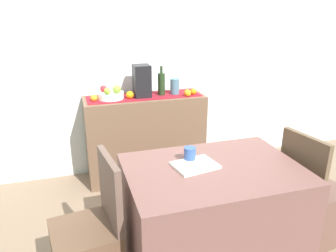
{
  "coord_description": "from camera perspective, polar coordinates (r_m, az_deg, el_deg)",
  "views": [
    {
      "loc": [
        -0.84,
        -2.24,
        1.74
      ],
      "look_at": [
        -0.05,
        0.37,
        0.75
      ],
      "focal_mm": 35.29,
      "sensor_mm": 36.0,
      "label": 1
    }
  ],
  "objects": [
    {
      "name": "ground_plane",
      "position": [
        2.96,
        3.1,
        -16.3
      ],
      "size": [
        6.4,
        6.4,
        0.02
      ],
      "primitive_type": "cube",
      "color": "#7C6450",
      "rests_on": "ground"
    },
    {
      "name": "room_wall_rear",
      "position": [
        3.54,
        -3.15,
        13.61
      ],
      "size": [
        6.4,
        0.06,
        2.7
      ],
      "primitive_type": "cube",
      "color": "silver",
      "rests_on": "ground"
    },
    {
      "name": "sideboard_console",
      "position": [
        3.48,
        -3.91,
        -1.95
      ],
      "size": [
        1.21,
        0.42,
        0.88
      ],
      "primitive_type": "cube",
      "color": "brown",
      "rests_on": "ground"
    },
    {
      "name": "table_runner",
      "position": [
        3.34,
        -4.09,
        5.14
      ],
      "size": [
        1.14,
        0.32,
        0.01
      ],
      "primitive_type": "cube",
      "color": "maroon",
      "rests_on": "sideboard_console"
    },
    {
      "name": "fruit_bowl",
      "position": [
        3.28,
        -9.89,
        5.23
      ],
      "size": [
        0.26,
        0.26,
        0.06
      ],
      "primitive_type": "cylinder",
      "color": "white",
      "rests_on": "table_runner"
    },
    {
      "name": "apple_left",
      "position": [
        3.29,
        -11.08,
        6.35
      ],
      "size": [
        0.07,
        0.07,
        0.07
      ],
      "primitive_type": "sphere",
      "color": "red",
      "rests_on": "fruit_bowl"
    },
    {
      "name": "apple_upper",
      "position": [
        3.22,
        -8.82,
        6.31
      ],
      "size": [
        0.08,
        0.08,
        0.08
      ],
      "primitive_type": "sphere",
      "color": "#84A738",
      "rests_on": "fruit_bowl"
    },
    {
      "name": "apple_center",
      "position": [
        3.18,
        -10.45,
        5.94
      ],
      "size": [
        0.06,
        0.06,
        0.06
      ],
      "primitive_type": "sphere",
      "color": "#84AD34",
      "rests_on": "fruit_bowl"
    },
    {
      "name": "wine_bottle",
      "position": [
        3.36,
        -1.14,
        7.3
      ],
      "size": [
        0.07,
        0.07,
        0.3
      ],
      "color": "#20341A",
      "rests_on": "sideboard_console"
    },
    {
      "name": "coffee_maker",
      "position": [
        3.3,
        -4.55,
        7.74
      ],
      "size": [
        0.16,
        0.18,
        0.32
      ],
      "primitive_type": "cube",
      "color": "black",
      "rests_on": "sideboard_console"
    },
    {
      "name": "ceramic_vase",
      "position": [
        3.41,
        1.17,
        6.82
      ],
      "size": [
        0.09,
        0.09,
        0.16
      ],
      "primitive_type": "cylinder",
      "color": "slate",
      "rests_on": "sideboard_console"
    },
    {
      "name": "orange_loose_near_bowl",
      "position": [
        3.27,
        -6.6,
        5.36
      ],
      "size": [
        0.08,
        0.08,
        0.08
      ],
      "primitive_type": "sphere",
      "color": "orange",
      "rests_on": "sideboard_console"
    },
    {
      "name": "orange_loose_far",
      "position": [
        3.41,
        4.39,
        5.92
      ],
      "size": [
        0.07,
        0.07,
        0.07
      ],
      "primitive_type": "sphere",
      "color": "orange",
      "rests_on": "sideboard_console"
    },
    {
      "name": "orange_loose_end",
      "position": [
        3.23,
        -12.68,
        4.71
      ],
      "size": [
        0.07,
        0.07,
        0.07
      ],
      "primitive_type": "sphere",
      "color": "orange",
      "rests_on": "sideboard_console"
    },
    {
      "name": "orange_loose_mid",
      "position": [
        3.34,
        3.4,
        5.71
      ],
      "size": [
        0.07,
        0.07,
        0.07
      ],
      "primitive_type": "sphere",
      "color": "orange",
      "rests_on": "sideboard_console"
    },
    {
      "name": "dining_table",
      "position": [
        2.4,
        7.5,
        -15.07
      ],
      "size": [
        1.16,
        0.81,
        0.74
      ],
      "primitive_type": "cube",
      "color": "brown",
      "rests_on": "ground"
    },
    {
      "name": "open_book",
      "position": [
        2.2,
        4.7,
        -6.78
      ],
      "size": [
        0.31,
        0.25,
        0.02
      ],
      "primitive_type": "cube",
      "rotation": [
        0.0,
        0.0,
        0.17
      ],
      "color": "white",
      "rests_on": "dining_table"
    },
    {
      "name": "coffee_cup",
      "position": [
        2.26,
        3.79,
        -4.93
      ],
      "size": [
        0.08,
        0.08,
        0.1
      ],
      "primitive_type": "cylinder",
      "color": "#2D4D8D",
      "rests_on": "dining_table"
    },
    {
      "name": "chair_near_window",
      "position": [
        2.31,
        -13.5,
        -20.39
      ],
      "size": [
        0.45,
        0.45,
        0.9
      ],
      "color": "brown",
      "rests_on": "ground"
    },
    {
      "name": "chair_by_corner",
      "position": [
        2.86,
        23.44,
        -12.9
      ],
      "size": [
        0.46,
        0.46,
        0.9
      ],
      "color": "brown",
      "rests_on": "ground"
    }
  ]
}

